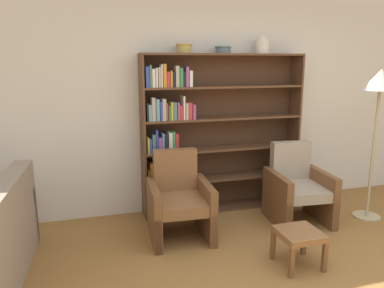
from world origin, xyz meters
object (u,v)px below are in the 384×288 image
(bowl_brass, at_px, (184,48))
(vase_tall, at_px, (262,46))
(bowl_cream, at_px, (223,49))
(armchair_leather, at_px, (179,201))
(footstool, at_px, (299,237))
(bookshelf, at_px, (206,135))
(floor_lamp, at_px, (380,90))
(armchair_cushioned, at_px, (297,188))

(bowl_brass, distance_m, vase_tall, 0.99)
(bowl_cream, distance_m, armchair_leather, 1.85)
(vase_tall, distance_m, armchair_leather, 2.13)
(bowl_brass, bearing_deg, bowl_cream, 0.00)
(bowl_brass, distance_m, footstool, 2.40)
(bookshelf, height_order, floor_lamp, bookshelf)
(bookshelf, relative_size, armchair_leather, 2.21)
(armchair_cushioned, height_order, footstool, armchair_cushioned)
(armchair_cushioned, bearing_deg, vase_tall, -64.13)
(bowl_cream, bearing_deg, floor_lamp, -25.37)
(bowl_brass, height_order, bowl_cream, bowl_brass)
(vase_tall, bearing_deg, footstool, -101.57)
(floor_lamp, bearing_deg, bowl_cream, 154.63)
(armchair_cushioned, distance_m, footstool, 1.07)
(vase_tall, bearing_deg, floor_lamp, -34.69)
(bowl_cream, relative_size, vase_tall, 0.97)
(armchair_leather, bearing_deg, bookshelf, -126.18)
(bowl_cream, xyz_separation_m, armchair_leather, (-0.70, -0.60, -1.61))
(armchair_cushioned, distance_m, floor_lamp, 1.46)
(bookshelf, bearing_deg, vase_tall, -1.17)
(vase_tall, distance_m, footstool, 2.34)
(bowl_cream, relative_size, armchair_cushioned, 0.22)
(bowl_brass, relative_size, armchair_leather, 0.21)
(bowl_brass, relative_size, footstool, 0.51)
(floor_lamp, height_order, footstool, floor_lamp)
(vase_tall, distance_m, armchair_cushioned, 1.77)
(armchair_leather, xyz_separation_m, armchair_cushioned, (1.44, -0.00, 0.00))
(bowl_brass, distance_m, armchair_leather, 1.74)
(footstool, bearing_deg, vase_tall, 78.43)
(bowl_cream, distance_m, vase_tall, 0.51)
(bowl_cream, height_order, vase_tall, vase_tall)
(armchair_cushioned, bearing_deg, armchair_leather, 4.86)
(bowl_cream, xyz_separation_m, floor_lamp, (1.62, -0.77, -0.46))
(bowl_cream, bearing_deg, armchair_leather, -139.61)
(bowl_cream, bearing_deg, bookshelf, 175.84)
(armchair_leather, relative_size, armchair_cushioned, 1.00)
(bookshelf, relative_size, bowl_brass, 10.50)
(armchair_leather, distance_m, footstool, 1.29)
(bookshelf, xyz_separation_m, armchair_cushioned, (0.94, -0.61, -0.58))
(bookshelf, distance_m, bowl_cream, 1.04)
(bookshelf, distance_m, armchair_cushioned, 1.26)
(bowl_cream, bearing_deg, vase_tall, 0.00)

